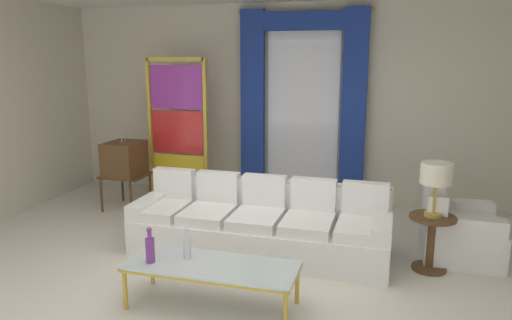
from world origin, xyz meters
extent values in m
plane|color=silver|center=(0.00, 0.00, 0.00)|extent=(16.00, 16.00, 0.00)
cube|color=beige|center=(0.00, 3.06, 1.50)|extent=(8.00, 0.12, 3.00)
cube|color=white|center=(0.20, 2.98, 1.55)|extent=(1.10, 0.02, 2.50)
cylinder|color=gold|center=(0.20, 2.90, 2.86)|extent=(2.00, 0.04, 0.04)
cube|color=navy|center=(-0.57, 2.88, 1.55)|extent=(0.36, 0.12, 2.70)
cube|color=navy|center=(0.97, 2.88, 1.55)|extent=(0.36, 0.12, 2.70)
cube|color=navy|center=(0.20, 2.88, 2.72)|extent=(1.80, 0.10, 0.28)
cube|color=white|center=(0.12, 0.70, 0.19)|extent=(2.91, 0.92, 0.38)
cube|color=white|center=(0.13, 1.07, 0.39)|extent=(2.90, 0.22, 0.78)
cube|color=white|center=(1.48, 0.69, 0.28)|extent=(0.21, 0.86, 0.56)
cube|color=white|center=(-1.24, 0.71, 0.28)|extent=(0.21, 0.86, 0.56)
cube|color=white|center=(1.28, 0.64, 0.44)|extent=(0.54, 0.74, 0.12)
cube|color=white|center=(1.29, 0.96, 0.66)|extent=(0.51, 0.14, 0.40)
cube|color=white|center=(0.70, 0.64, 0.44)|extent=(0.54, 0.74, 0.12)
cube|color=white|center=(0.71, 0.96, 0.66)|extent=(0.51, 0.14, 0.40)
cube|color=white|center=(0.12, 0.65, 0.44)|extent=(0.54, 0.74, 0.12)
cube|color=white|center=(0.13, 0.97, 0.66)|extent=(0.51, 0.14, 0.40)
cube|color=white|center=(-0.46, 0.65, 0.44)|extent=(0.54, 0.74, 0.12)
cube|color=white|center=(-0.45, 0.97, 0.66)|extent=(0.51, 0.14, 0.40)
cube|color=white|center=(-1.04, 0.65, 0.44)|extent=(0.54, 0.74, 0.12)
cube|color=white|center=(-1.03, 0.97, 0.66)|extent=(0.51, 0.14, 0.40)
cube|color=silver|center=(0.04, -0.57, 0.40)|extent=(1.54, 0.59, 0.02)
cube|color=gold|center=(0.04, -0.30, 0.38)|extent=(1.54, 0.04, 0.03)
cube|color=gold|center=(0.04, -0.85, 0.38)|extent=(1.54, 0.04, 0.03)
cube|color=gold|center=(-0.71, -0.57, 0.38)|extent=(0.04, 0.59, 0.03)
cube|color=gold|center=(0.79, -0.57, 0.38)|extent=(0.04, 0.59, 0.03)
cylinder|color=gold|center=(-0.69, -0.32, 0.19)|extent=(0.04, 0.04, 0.38)
cylinder|color=gold|center=(0.77, -0.32, 0.19)|extent=(0.04, 0.04, 0.38)
cylinder|color=gold|center=(-0.69, -0.83, 0.19)|extent=(0.04, 0.04, 0.38)
cylinder|color=gold|center=(0.77, -0.83, 0.19)|extent=(0.04, 0.04, 0.38)
cylinder|color=silver|center=(-0.22, -0.51, 0.51)|extent=(0.07, 0.07, 0.20)
cylinder|color=silver|center=(-0.22, -0.51, 0.64)|extent=(0.03, 0.03, 0.06)
sphere|color=silver|center=(-0.22, -0.51, 0.69)|extent=(0.04, 0.04, 0.04)
cylinder|color=#753384|center=(-0.50, -0.68, 0.52)|extent=(0.08, 0.08, 0.23)
cylinder|color=#753384|center=(-0.50, -0.68, 0.67)|extent=(0.04, 0.04, 0.06)
sphere|color=#753384|center=(-0.50, -0.68, 0.72)|extent=(0.05, 0.05, 0.05)
cube|color=brown|center=(-2.21, 1.79, 0.50)|extent=(0.62, 0.54, 0.03)
cylinder|color=brown|center=(-2.45, 1.51, 0.25)|extent=(0.04, 0.04, 0.50)
cylinder|color=brown|center=(-2.45, 2.07, 0.25)|extent=(0.04, 0.04, 0.50)
cylinder|color=brown|center=(-1.97, 1.50, 0.25)|extent=(0.04, 0.04, 0.50)
cylinder|color=brown|center=(-1.97, 2.06, 0.25)|extent=(0.04, 0.04, 0.50)
cube|color=brown|center=(-2.21, 1.79, 0.76)|extent=(0.49, 0.57, 0.48)
cube|color=black|center=(-2.44, 1.79, 0.78)|extent=(0.02, 0.39, 0.30)
cylinder|color=gold|center=(-2.45, 1.71, 0.59)|extent=(0.01, 0.04, 0.04)
cylinder|color=gold|center=(-2.44, 1.87, 0.59)|extent=(0.01, 0.04, 0.04)
cylinder|color=silver|center=(-2.21, 1.79, 1.18)|extent=(0.01, 0.13, 0.34)
cylinder|color=silver|center=(-2.21, 1.79, 1.18)|extent=(0.01, 0.13, 0.34)
cube|color=white|center=(2.34, 1.18, 0.20)|extent=(0.81, 0.81, 0.40)
cube|color=white|center=(2.34, 1.18, 0.45)|extent=(0.70, 0.70, 0.10)
cube|color=white|center=(2.02, 1.18, 0.40)|extent=(0.21, 0.80, 0.80)
cube|color=white|center=(2.34, 1.50, 0.29)|extent=(0.74, 0.19, 0.58)
cube|color=white|center=(2.35, 0.86, 0.29)|extent=(0.74, 0.19, 0.58)
cube|color=gold|center=(-2.01, 2.24, 1.10)|extent=(0.05, 0.05, 2.20)
cube|color=gold|center=(-1.11, 2.24, 1.10)|extent=(0.05, 0.05, 2.20)
cube|color=gold|center=(-1.56, 2.24, 2.17)|extent=(0.90, 0.05, 0.06)
cube|color=gold|center=(-1.56, 2.24, 0.05)|extent=(0.90, 0.05, 0.10)
cube|color=yellow|center=(-1.56, 2.24, 0.43)|extent=(0.82, 0.02, 0.64)
cube|color=red|center=(-1.56, 2.24, 1.10)|extent=(0.82, 0.02, 0.64)
cube|color=purple|center=(-1.56, 2.24, 1.77)|extent=(0.82, 0.02, 0.64)
cylinder|color=beige|center=(-1.03, 1.92, 0.03)|extent=(0.16, 0.16, 0.06)
ellipsoid|color=navy|center=(-1.03, 1.92, 0.14)|extent=(0.18, 0.32, 0.20)
sphere|color=navy|center=(-1.03, 2.06, 0.25)|extent=(0.09, 0.09, 0.09)
cone|color=gold|center=(-1.03, 2.12, 0.25)|extent=(0.02, 0.04, 0.02)
cone|color=#1E8D57|center=(-1.03, 1.74, 0.24)|extent=(0.44, 0.40, 0.50)
cylinder|color=brown|center=(1.99, 0.77, 0.58)|extent=(0.48, 0.48, 0.03)
cylinder|color=brown|center=(1.99, 0.77, 0.29)|extent=(0.08, 0.08, 0.55)
cylinder|color=brown|center=(1.99, 0.77, 0.01)|extent=(0.36, 0.36, 0.03)
cylinder|color=#B29338|center=(1.99, 0.77, 0.61)|extent=(0.18, 0.18, 0.04)
cylinder|color=#B29338|center=(1.99, 0.77, 0.81)|extent=(0.03, 0.03, 0.36)
cylinder|color=beige|center=(1.99, 0.77, 1.05)|extent=(0.32, 0.32, 0.22)
camera|label=1|loc=(1.51, -4.32, 2.24)|focal=33.90mm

